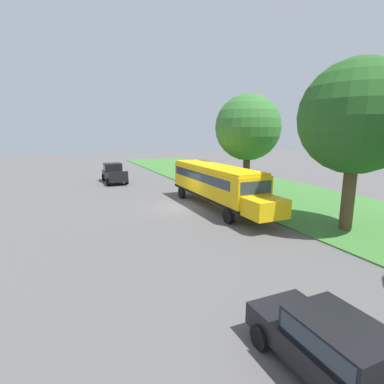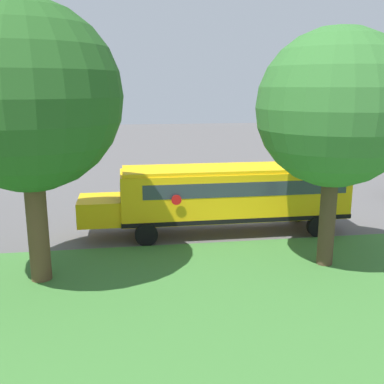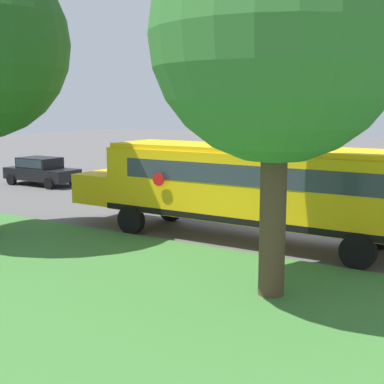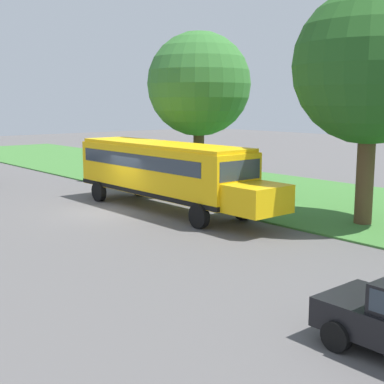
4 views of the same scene
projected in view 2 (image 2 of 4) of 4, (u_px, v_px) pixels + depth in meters
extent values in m
plane|color=#565454|center=(243.00, 216.00, 23.98)|extent=(120.00, 120.00, 0.00)
cube|color=#3D7533|center=(324.00, 303.00, 14.35)|extent=(12.00, 80.00, 0.08)
cube|color=yellow|center=(234.00, 193.00, 21.01)|extent=(2.50, 10.50, 2.20)
cube|color=yellow|center=(100.00, 210.00, 20.23)|extent=(2.20, 1.90, 1.10)
cube|color=yellow|center=(235.00, 168.00, 20.73)|extent=(2.35, 10.29, 0.16)
cube|color=black|center=(234.00, 213.00, 21.23)|extent=(2.54, 10.54, 0.20)
cube|color=#2D3842|center=(241.00, 183.00, 20.94)|extent=(2.53, 9.24, 0.64)
cube|color=#2D3842|center=(122.00, 187.00, 20.15)|extent=(2.25, 0.12, 0.80)
cylinder|color=red|center=(176.00, 200.00, 19.18)|extent=(0.03, 0.44, 0.44)
cylinder|color=black|center=(146.00, 235.00, 19.52)|extent=(0.30, 1.00, 1.00)
cylinder|color=black|center=(144.00, 218.00, 21.92)|extent=(0.30, 1.00, 1.00)
cylinder|color=black|center=(318.00, 226.00, 20.66)|extent=(0.30, 1.00, 1.00)
cylinder|color=black|center=(297.00, 212.00, 23.06)|extent=(0.30, 1.00, 1.00)
cylinder|color=#4C3826|center=(327.00, 217.00, 17.00)|extent=(0.61, 0.61, 3.89)
sphere|color=#33702D|center=(335.00, 108.00, 16.06)|extent=(5.69, 5.69, 5.69)
sphere|color=#33702D|center=(333.00, 109.00, 15.26)|extent=(3.41, 3.41, 3.41)
cylinder|color=brown|center=(38.00, 226.00, 15.59)|extent=(0.72, 0.72, 4.12)
sphere|color=#23561E|center=(27.00, 97.00, 14.58)|extent=(6.23, 6.23, 6.23)
sphere|color=#23561E|center=(27.00, 104.00, 13.99)|extent=(4.20, 4.20, 4.20)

